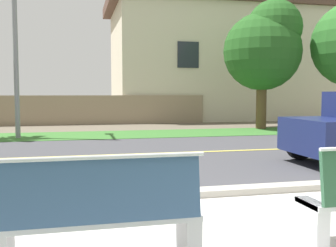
{
  "coord_description": "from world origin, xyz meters",
  "views": [
    {
      "loc": [
        -1.6,
        -3.04,
        1.51
      ],
      "look_at": [
        -0.13,
        3.34,
        1.0
      ],
      "focal_mm": 42.18,
      "sensor_mm": 36.0,
      "label": 1
    }
  ],
  "objects": [
    {
      "name": "house_across_street",
      "position": [
        6.56,
        19.43,
        3.46
      ],
      "size": [
        13.0,
        6.91,
        6.83
      ],
      "color": "beige",
      "rests_on": "ground_plane"
    },
    {
      "name": "curb_edge",
      "position": [
        0.0,
        2.35,
        0.06
      ],
      "size": [
        44.0,
        0.3,
        0.11
      ],
      "primitive_type": "cube",
      "color": "#ADA89E",
      "rests_on": "ground_plane"
    },
    {
      "name": "streetlamp",
      "position": [
        -3.55,
        11.01,
        3.88
      ],
      "size": [
        0.24,
        2.1,
        6.76
      ],
      "color": "gray",
      "rests_on": "ground_plane"
    },
    {
      "name": "garden_wall",
      "position": [
        -1.91,
        16.23,
        0.7
      ],
      "size": [
        13.0,
        0.36,
        1.4
      ],
      "primitive_type": "cube",
      "color": "gray",
      "rests_on": "ground_plane"
    },
    {
      "name": "ground_plane",
      "position": [
        0.0,
        8.0,
        0.0
      ],
      "size": [
        140.0,
        140.0,
        0.0
      ],
      "primitive_type": "plane",
      "color": "#665B4C"
    },
    {
      "name": "road_centre_line",
      "position": [
        0.0,
        6.5,
        0.01
      ],
      "size": [
        48.0,
        0.14,
        0.01
      ],
      "primitive_type": "cube",
      "color": "#E0CC4C",
      "rests_on": "ground_plane"
    },
    {
      "name": "far_verge_grass",
      "position": [
        0.0,
        11.21,
        0.01
      ],
      "size": [
        48.0,
        2.8,
        0.02
      ],
      "primitive_type": "cube",
      "color": "#38702D",
      "rests_on": "ground_plane"
    },
    {
      "name": "shade_tree_left",
      "position": [
        6.06,
        12.23,
        3.47
      ],
      "size": [
        3.24,
        3.24,
        5.35
      ],
      "color": "brown",
      "rests_on": "ground_plane"
    },
    {
      "name": "bench_left",
      "position": [
        -1.43,
        0.27,
        0.45
      ],
      "size": [
        1.74,
        0.48,
        1.01
      ],
      "color": "#9EA0A8",
      "rests_on": "ground_plane"
    },
    {
      "name": "street_asphalt",
      "position": [
        0.0,
        6.5,
        0.0
      ],
      "size": [
        52.0,
        8.0,
        0.01
      ],
      "primitive_type": "cube",
      "color": "#424247",
      "rests_on": "ground_plane"
    }
  ]
}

